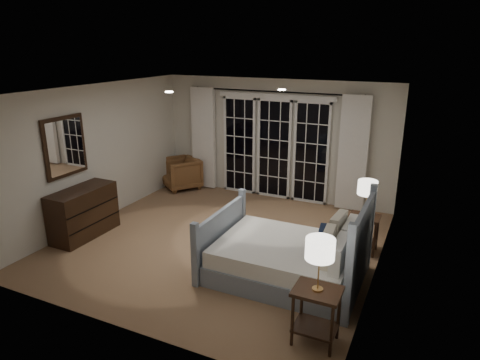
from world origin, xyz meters
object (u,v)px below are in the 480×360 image
at_px(armchair, 181,173).
at_px(dresser, 83,212).
at_px(bed, 290,258).
at_px(nightstand_left, 316,308).
at_px(nightstand_right, 364,228).
at_px(lamp_right, 367,188).
at_px(lamp_left, 320,249).

xyz_separation_m(armchair, dresser, (-0.13, -2.86, 0.07)).
relative_size(bed, dresser, 1.75).
distance_m(nightstand_left, dresser, 4.47).
xyz_separation_m(nightstand_left, armchair, (-4.22, 3.88, -0.08)).
height_order(nightstand_left, nightstand_right, nightstand_left).
height_order(lamp_right, armchair, lamp_right).
height_order(bed, lamp_left, lamp_left).
bearing_deg(nightstand_left, armchair, 137.44).
xyz_separation_m(nightstand_left, lamp_right, (0.08, 2.45, 0.63)).
bearing_deg(lamp_right, nightstand_left, -91.96).
bearing_deg(lamp_right, nightstand_right, 7.13).
relative_size(nightstand_left, dresser, 0.55).
bearing_deg(dresser, armchair, 87.40).
bearing_deg(bed, armchair, 142.57).
relative_size(nightstand_left, nightstand_right, 1.09).
bearing_deg(nightstand_right, bed, -121.80).
bearing_deg(lamp_right, lamp_left, -91.96).
relative_size(nightstand_left, lamp_left, 1.10).
height_order(nightstand_right, dresser, dresser).
distance_m(nightstand_right, lamp_left, 2.56).
relative_size(lamp_left, armchair, 0.77).
bearing_deg(nightstand_left, dresser, 166.84).
bearing_deg(lamp_left, dresser, 166.84).
distance_m(nightstand_left, lamp_left, 0.70).
relative_size(nightstand_right, lamp_left, 1.01).
xyz_separation_m(bed, armchair, (-3.52, 2.69, 0.04)).
relative_size(lamp_left, lamp_right, 1.04).
xyz_separation_m(nightstand_right, armchair, (-4.31, 1.43, -0.04)).
xyz_separation_m(nightstand_left, dresser, (-4.35, 1.02, -0.01)).
xyz_separation_m(nightstand_right, lamp_right, (-0.00, -0.00, 0.67)).
distance_m(lamp_right, dresser, 4.71).
relative_size(bed, armchair, 2.69).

